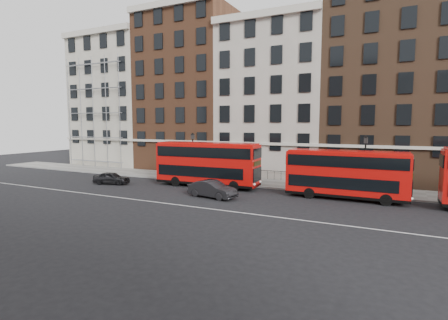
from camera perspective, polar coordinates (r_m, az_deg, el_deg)
The scene contains 12 objects.
ground at distance 29.36m, azimuth -2.71°, elevation -6.84°, with size 120.00×120.00×0.00m, color black.
pavement at distance 38.67m, azimuth 4.91°, elevation -3.61°, with size 80.00×5.00×0.15m, color gray.
kerb at distance 36.39m, azimuth 3.46°, elevation -4.20°, with size 80.00×0.30×0.16m, color gray.
road_centre_line at distance 27.67m, azimuth -4.74°, elevation -7.64°, with size 70.00×0.12×0.01m, color white.
building_terrace at distance 45.32m, azimuth 8.15°, elevation 10.65°, with size 64.00×11.95×22.00m.
bus_b at distance 35.94m, azimuth -2.81°, elevation -0.51°, with size 10.96×3.05×4.56m.
bus_c at distance 31.67m, azimuth 19.25°, elevation -2.08°, with size 10.03×2.46×4.21m.
car_rear at distance 39.53m, azimuth -17.88°, elevation -2.81°, with size 1.56×3.89×1.32m, color black.
car_front at distance 30.88m, azimuth -1.94°, elevation -4.77°, with size 1.59×4.57×1.51m, color black.
lamp_post_left at distance 40.32m, azimuth -5.12°, elevation 1.08°, with size 0.44×0.44×5.33m.
lamp_post_right at distance 34.31m, azimuth 22.02°, elevation -0.20°, with size 0.44×0.44×5.33m.
iron_railings at distance 40.61m, azimuth 6.06°, elevation -2.34°, with size 6.60×0.06×1.00m, color black, non-canonical shape.
Camera 1 is at (13.97, -24.98, 6.54)m, focal length 28.00 mm.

